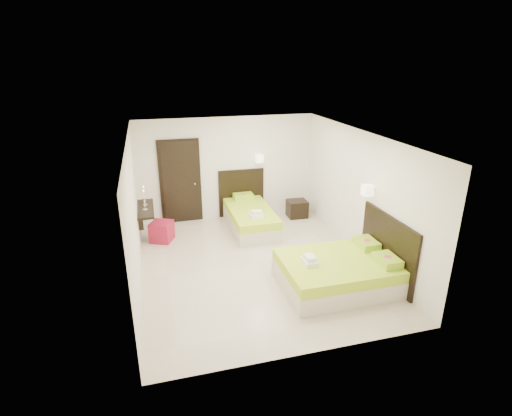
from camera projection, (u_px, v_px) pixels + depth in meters
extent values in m
plane|color=beige|center=(255.00, 264.00, 8.15)|extent=(5.50, 5.50, 0.00)
cube|color=beige|center=(251.00, 223.00, 9.76)|extent=(1.00, 2.00, 0.32)
cube|color=#9CCB20|center=(251.00, 213.00, 9.67)|extent=(0.99, 1.98, 0.20)
cube|color=black|center=(241.00, 193.00, 10.47)|extent=(1.20, 0.05, 1.25)
cube|color=#A2CE25|center=(243.00, 196.00, 10.29)|extent=(0.50, 0.34, 0.14)
cylinder|color=#EB3785|center=(243.00, 194.00, 10.26)|extent=(0.12, 0.12, 0.00)
cube|color=white|center=(257.00, 216.00, 9.13)|extent=(0.30, 0.22, 0.08)
cube|color=white|center=(257.00, 212.00, 9.10)|extent=(0.22, 0.16, 0.08)
cube|color=white|center=(259.00, 158.00, 10.12)|extent=(0.18, 0.18, 0.20)
cylinder|color=#2D2116|center=(258.00, 158.00, 10.19)|extent=(0.03, 0.16, 0.03)
cube|color=beige|center=(337.00, 278.00, 7.32)|extent=(2.03, 1.52, 0.33)
cube|color=#9CCB20|center=(338.00, 265.00, 7.23)|extent=(2.01, 1.51, 0.20)
cube|color=black|center=(387.00, 248.00, 7.39)|extent=(0.05, 1.73, 1.27)
cube|color=#A2CE25|center=(387.00, 260.00, 7.03)|extent=(0.35, 0.51, 0.14)
cylinder|color=#EB3785|center=(388.00, 257.00, 7.01)|extent=(0.12, 0.12, 0.00)
cube|color=#A2CE25|center=(366.00, 243.00, 7.67)|extent=(0.35, 0.51, 0.14)
cylinder|color=#EB3785|center=(367.00, 240.00, 7.65)|extent=(0.12, 0.12, 0.00)
cube|color=white|center=(310.00, 262.00, 7.04)|extent=(0.22, 0.30, 0.08)
cube|color=white|center=(310.00, 258.00, 7.01)|extent=(0.17, 0.23, 0.08)
cube|color=white|center=(367.00, 190.00, 7.60)|extent=(0.18, 0.18, 0.20)
cylinder|color=#2D2116|center=(371.00, 190.00, 7.62)|extent=(0.16, 0.03, 0.03)
cube|color=black|center=(297.00, 209.00, 10.50)|extent=(0.51, 0.46, 0.44)
cube|color=maroon|center=(162.00, 231.00, 9.11)|extent=(0.60, 0.60, 0.46)
cube|color=black|center=(180.00, 182.00, 9.93)|extent=(1.02, 0.06, 2.14)
cube|color=black|center=(180.00, 182.00, 9.90)|extent=(0.88, 0.04, 2.06)
cylinder|color=silver|center=(195.00, 183.00, 9.97)|extent=(0.03, 0.10, 0.03)
cube|color=black|center=(146.00, 209.00, 8.80)|extent=(0.35, 1.20, 0.06)
cube|color=black|center=(141.00, 223.00, 8.41)|extent=(0.10, 0.04, 0.30)
cube|color=black|center=(141.00, 209.00, 9.23)|extent=(0.10, 0.04, 0.30)
cylinder|color=silver|center=(145.00, 210.00, 8.65)|extent=(0.10, 0.10, 0.02)
cylinder|color=silver|center=(145.00, 204.00, 8.60)|extent=(0.02, 0.02, 0.22)
cone|color=silver|center=(144.00, 199.00, 8.56)|extent=(0.07, 0.07, 0.04)
cylinder|color=white|center=(144.00, 195.00, 8.52)|extent=(0.02, 0.02, 0.15)
sphere|color=#FFB23F|center=(143.00, 191.00, 8.49)|extent=(0.02, 0.02, 0.02)
cylinder|color=silver|center=(145.00, 205.00, 8.92)|extent=(0.10, 0.10, 0.02)
cylinder|color=silver|center=(145.00, 200.00, 8.87)|extent=(0.02, 0.02, 0.22)
cone|color=silver|center=(144.00, 194.00, 8.83)|extent=(0.07, 0.07, 0.04)
cylinder|color=white|center=(144.00, 190.00, 8.80)|extent=(0.02, 0.02, 0.15)
sphere|color=#FFB23F|center=(143.00, 187.00, 8.76)|extent=(0.02, 0.02, 0.02)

